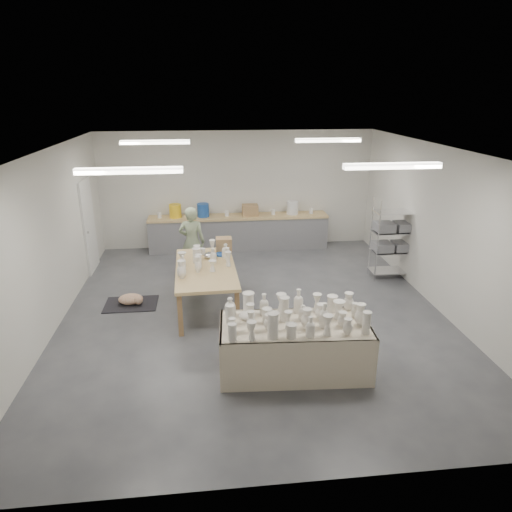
{
  "coord_description": "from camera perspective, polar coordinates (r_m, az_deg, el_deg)",
  "views": [
    {
      "loc": [
        -0.8,
        -7.66,
        3.94
      ],
      "look_at": [
        0.07,
        0.2,
        1.05
      ],
      "focal_mm": 32.0,
      "sensor_mm": 36.0,
      "label": 1
    }
  ],
  "objects": [
    {
      "name": "potter",
      "position": [
        10.14,
        -7.99,
        1.77
      ],
      "size": [
        0.63,
        0.46,
        1.58
      ],
      "primitive_type": "imported",
      "rotation": [
        0.0,
        0.0,
        3.0
      ],
      "color": "#98AB84",
      "rests_on": "ground"
    },
    {
      "name": "drying_table",
      "position": [
        6.83,
        4.83,
        -10.87
      ],
      "size": [
        2.22,
        1.15,
        1.14
      ],
      "rotation": [
        0.0,
        0.0,
        -0.06
      ],
      "color": "olive",
      "rests_on": "ground"
    },
    {
      "name": "back_counter",
      "position": [
        11.88,
        -2.21,
        3.13
      ],
      "size": [
        4.6,
        0.6,
        1.24
      ],
      "color": "tan",
      "rests_on": "ground"
    },
    {
      "name": "rug",
      "position": [
        9.27,
        -15.34,
        -5.81
      ],
      "size": [
        1.0,
        0.7,
        0.02
      ],
      "primitive_type": "cube",
      "color": "black",
      "rests_on": "ground"
    },
    {
      "name": "work_table",
      "position": [
        8.68,
        -6.2,
        -1.07
      ],
      "size": [
        1.17,
        2.24,
        1.19
      ],
      "rotation": [
        0.0,
        0.0,
        0.03
      ],
      "color": "tan",
      "rests_on": "ground"
    },
    {
      "name": "room",
      "position": [
        8.0,
        -1.15,
        6.44
      ],
      "size": [
        8.0,
        8.02,
        3.0
      ],
      "color": "#424449",
      "rests_on": "ground"
    },
    {
      "name": "wire_shelf",
      "position": [
        10.36,
        16.75,
        2.21
      ],
      "size": [
        0.88,
        0.48,
        1.8
      ],
      "color": "silver",
      "rests_on": "ground"
    },
    {
      "name": "red_stool",
      "position": [
        10.55,
        -7.84,
        -0.22
      ],
      "size": [
        0.47,
        0.47,
        0.35
      ],
      "rotation": [
        0.0,
        0.0,
        0.29
      ],
      "color": "red",
      "rests_on": "ground"
    },
    {
      "name": "cat",
      "position": [
        9.2,
        -15.28,
        -5.22
      ],
      "size": [
        0.55,
        0.45,
        0.2
      ],
      "rotation": [
        0.0,
        0.0,
        -0.3
      ],
      "color": "white",
      "rests_on": "rug"
    }
  ]
}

